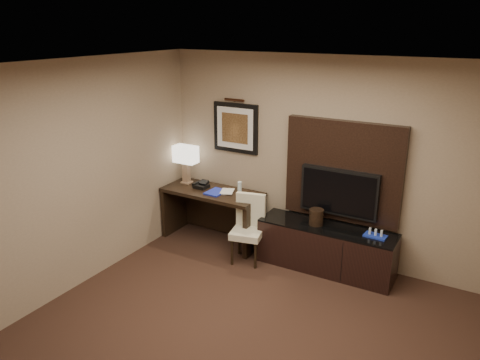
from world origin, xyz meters
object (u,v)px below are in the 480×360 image
Objects in this scene: credenza at (326,248)px; tv at (339,192)px; water_bottle at (240,188)px; minibar_tray at (376,233)px; ice_bucket at (316,217)px; desk_phone at (201,185)px; table_lamp at (186,163)px; desk at (213,216)px; desk_chair at (247,233)px.

tv is (0.06, 0.19, 0.72)m from credenza.
water_bottle is 0.66× the size of minibar_tray.
ice_bucket is (-0.21, -0.19, -0.31)m from tv.
desk_phone is (-1.94, 0.02, 0.53)m from credenza.
table_lamp reaches higher than credenza.
tv is (1.80, 0.19, 0.63)m from desk.
desk_phone is (0.32, -0.08, -0.26)m from table_lamp.
water_bottle is (-0.34, 0.40, 0.45)m from desk_chair.
tv is 0.43m from ice_bucket.
credenza is (1.74, -0.00, -0.09)m from desk.
desk_phone reaches higher than credenza.
credenza is 1.04m from desk_chair.
water_bottle reaches higher than credenza.
water_bottle is (0.61, 0.07, 0.04)m from desk_phone.
ice_bucket is (1.18, -0.08, -0.16)m from water_bottle.
ice_bucket reaches higher than credenza.
desk is 1.45× the size of tv.
water_bottle is at bearing 11.92° from desk.
tv is 1.31m from desk_chair.
minibar_tray is at bearing -2.02° from water_bottle.
desk_phone is at bearing 148.05° from desk_chair.
desk_chair is 0.94m from ice_bucket.
desk is 0.87m from table_lamp.
ice_bucket is 0.76m from minibar_tray.
water_bottle is (-1.40, -0.11, -0.15)m from tv.
desk_chair is 1.64m from minibar_tray.
ice_bucket is at bearing -2.59° from table_lamp.
water_bottle reaches higher than desk_phone.
tv reaches higher than ice_bucket.
credenza is at bearing -3.57° from water_bottle.
water_bottle is at bearing 177.98° from minibar_tray.
minibar_tray is at bearing 1.23° from ice_bucket.
table_lamp is at bearing 178.42° from minibar_tray.
tv is 5.71× the size of water_bottle.
desk_phone reaches higher than desk_chair.
ice_bucket reaches higher than minibar_tray.
desk_phone is 0.74× the size of minibar_tray.
ice_bucket is at bearing -179.64° from credenza.
tv is 1.64× the size of table_lamp.
water_bottle is at bearing 118.17° from desk_chair.
table_lamp is at bearing 177.41° from ice_bucket.
credenza is 8.47× the size of ice_bucket.
table_lamp is at bearing 169.07° from desk_phone.
water_bottle is at bearing -175.62° from tv.
minibar_tray is at bearing 0.67° from desk.
table_lamp reaches higher than ice_bucket.
credenza is 0.75m from tv.
desk_phone is 1.79m from ice_bucket.
ice_bucket is (-0.15, -0.00, 0.40)m from credenza.
credenza is 9.98× the size of water_bottle.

